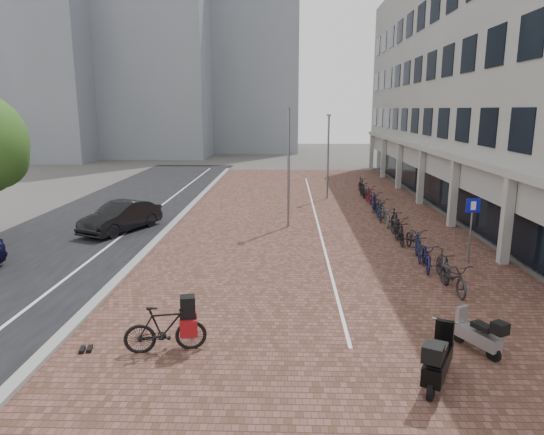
{
  "coord_description": "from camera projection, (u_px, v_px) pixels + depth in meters",
  "views": [
    {
      "loc": [
        0.62,
        -14.02,
        5.74
      ],
      "look_at": [
        0.0,
        6.0,
        1.3
      ],
      "focal_mm": 32.38,
      "sensor_mm": 36.0,
      "label": 1
    }
  ],
  "objects": [
    {
      "name": "ground",
      "position": [
        266.0,
        302.0,
        14.94
      ],
      "size": [
        140.0,
        140.0,
        0.0
      ],
      "primitive_type": "plane",
      "color": "#474442",
      "rests_on": "ground"
    },
    {
      "name": "plaza_brick",
      "position": [
        312.0,
        217.0,
        26.59
      ],
      "size": [
        14.5,
        42.0,
        0.04
      ],
      "primitive_type": "cube",
      "color": "brown",
      "rests_on": "ground"
    },
    {
      "name": "street_asphalt",
      "position": [
        112.0,
        216.0,
        26.92
      ],
      "size": [
        8.0,
        50.0,
        0.03
      ],
      "primitive_type": "cube",
      "color": "black",
      "rests_on": "ground"
    },
    {
      "name": "curb",
      "position": [
        182.0,
        215.0,
        26.79
      ],
      "size": [
        0.35,
        42.0,
        0.14
      ],
      "primitive_type": "cube",
      "color": "gray",
      "rests_on": "ground"
    },
    {
      "name": "lane_line",
      "position": [
        148.0,
        216.0,
        26.86
      ],
      "size": [
        0.12,
        44.0,
        0.0
      ],
      "primitive_type": "cube",
      "color": "white",
      "rests_on": "street_asphalt"
    },
    {
      "name": "parking_line",
      "position": [
        316.0,
        217.0,
        26.57
      ],
      "size": [
        0.1,
        30.0,
        0.0
      ],
      "primitive_type": "cube",
      "color": "white",
      "rests_on": "plaza_brick"
    },
    {
      "name": "office_building",
      "position": [
        501.0,
        61.0,
        28.33
      ],
      "size": [
        8.4,
        40.0,
        15.0
      ],
      "color": "#A2A29D",
      "rests_on": "ground"
    },
    {
      "name": "bg_towers",
      "position": [
        166.0,
        40.0,
        60.11
      ],
      "size": [
        33.0,
        23.0,
        32.0
      ],
      "color": "gray",
      "rests_on": "ground"
    },
    {
      "name": "car_dark",
      "position": [
        121.0,
        217.0,
        23.37
      ],
      "size": [
        3.17,
        4.56,
        1.42
      ],
      "primitive_type": "imported",
      "rotation": [
        0.0,
        0.0,
        -0.43
      ],
      "color": "black",
      "rests_on": "ground"
    },
    {
      "name": "hero_bike",
      "position": [
        165.0,
        328.0,
        11.72
      ],
      "size": [
        2.04,
        0.95,
        1.39
      ],
      "rotation": [
        0.0,
        0.0,
        1.78
      ],
      "color": "black",
      "rests_on": "ground"
    },
    {
      "name": "shoes",
      "position": [
        86.0,
        350.0,
        11.81
      ],
      "size": [
        0.46,
        0.41,
        0.1
      ],
      "primitive_type": null,
      "rotation": [
        0.0,
        0.0,
        0.21
      ],
      "color": "black",
      "rests_on": "ground"
    },
    {
      "name": "scooter_front",
      "position": [
        477.0,
        333.0,
        11.73
      ],
      "size": [
        1.09,
        1.52,
        1.01
      ],
      "primitive_type": null,
      "rotation": [
        0.0,
        0.0,
        0.49
      ],
      "color": "gray",
      "rests_on": "ground"
    },
    {
      "name": "scooter_mid",
      "position": [
        438.0,
        358.0,
        10.3
      ],
      "size": [
        1.32,
        1.88,
        1.25
      ],
      "primitive_type": null,
      "rotation": [
        0.0,
        0.0,
        -0.46
      ],
      "color": "black",
      "rests_on": "ground"
    },
    {
      "name": "parking_sign",
      "position": [
        472.0,
        220.0,
        18.21
      ],
      "size": [
        0.53,
        0.1,
        2.52
      ],
      "rotation": [
        0.0,
        0.0,
        0.06
      ],
      "color": "slate",
      "rests_on": "ground"
    },
    {
      "name": "lamp_near",
      "position": [
        288.0,
        168.0,
        23.71
      ],
      "size": [
        0.12,
        0.12,
        5.88
      ],
      "primitive_type": "cylinder",
      "color": "slate",
      "rests_on": "ground"
    },
    {
      "name": "lamp_far",
      "position": [
        328.0,
        158.0,
        31.42
      ],
      "size": [
        0.12,
        0.12,
        5.37
      ],
      "primitive_type": "cylinder",
      "color": "slate",
      "rests_on": "ground"
    },
    {
      "name": "bike_row",
      "position": [
        387.0,
        213.0,
        25.04
      ],
      "size": [
        1.24,
        21.45,
        1.05
      ],
      "color": "black",
      "rests_on": "ground"
    }
  ]
}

